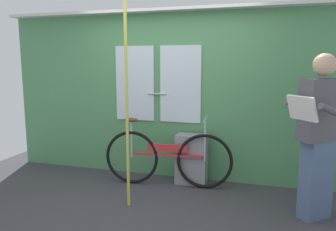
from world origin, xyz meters
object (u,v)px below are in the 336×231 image
(trash_bin_by_wall, at_px, (192,159))
(bicycle_near_door, at_px, (167,158))
(handrail_pole, at_px, (127,107))
(passenger_reading_newspaper, at_px, (319,134))

(trash_bin_by_wall, bearing_deg, bicycle_near_door, -145.13)
(trash_bin_by_wall, distance_m, handrail_pole, 1.39)
(bicycle_near_door, xyz_separation_m, handrail_pole, (-0.26, -0.74, 0.80))
(trash_bin_by_wall, bearing_deg, passenger_reading_newspaper, -23.83)
(passenger_reading_newspaper, relative_size, trash_bin_by_wall, 2.56)
(passenger_reading_newspaper, xyz_separation_m, trash_bin_by_wall, (-1.52, 0.67, -0.60))
(passenger_reading_newspaper, distance_m, handrail_pole, 2.12)
(passenger_reading_newspaper, height_order, trash_bin_by_wall, passenger_reading_newspaper)
(bicycle_near_door, xyz_separation_m, passenger_reading_newspaper, (1.83, -0.46, 0.55))
(trash_bin_by_wall, relative_size, handrail_pole, 0.29)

